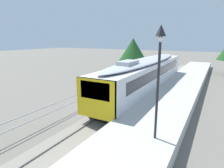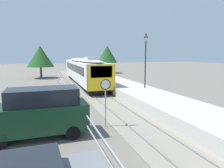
# 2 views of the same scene
# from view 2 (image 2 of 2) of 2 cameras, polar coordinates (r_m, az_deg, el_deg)

# --- Properties ---
(ground_plane) EXTENTS (160.00, 160.00, 0.00)m
(ground_plane) POSITION_cam_2_polar(r_m,az_deg,el_deg) (23.44, -12.52, -2.28)
(ground_plane) COLOR #6B665B
(track_rails) EXTENTS (3.20, 60.00, 0.14)m
(track_rails) POSITION_cam_2_polar(r_m,az_deg,el_deg) (23.90, -5.34, -1.84)
(track_rails) COLOR gray
(track_rails) RESTS_ON ground
(commuter_train) EXTENTS (2.82, 19.45, 3.74)m
(commuter_train) POSITION_cam_2_polar(r_m,az_deg,el_deg) (29.16, -7.86, 4.10)
(commuter_train) COLOR silver
(commuter_train) RESTS_ON track_rails
(station_platform) EXTENTS (3.90, 60.00, 0.90)m
(station_platform) POSITION_cam_2_polar(r_m,az_deg,el_deg) (24.74, 2.01, -0.49)
(station_platform) COLOR #B7B5AD
(station_platform) RESTS_ON ground
(platform_lamp_mid_platform) EXTENTS (0.34, 0.34, 5.35)m
(platform_lamp_mid_platform) POSITION_cam_2_polar(r_m,az_deg,el_deg) (20.33, 9.30, 9.34)
(platform_lamp_mid_platform) COLOR #232328
(platform_lamp_mid_platform) RESTS_ON station_platform
(speed_limit_sign) EXTENTS (0.61, 0.10, 2.81)m
(speed_limit_sign) POSITION_cam_2_polar(r_m,az_deg,el_deg) (11.63, -1.81, -1.94)
(speed_limit_sign) COLOR #9EA0A5
(speed_limit_sign) RESTS_ON ground
(carpark_fence) EXTENTS (0.06, 36.06, 1.25)m
(carpark_fence) POSITION_cam_2_polar(r_m,az_deg,el_deg) (13.50, -9.70, -5.92)
(carpark_fence) COLOR #9EA0A5
(carpark_fence) RESTS_ON ground
(parked_van_dark_green) EXTENTS (4.93, 2.02, 2.51)m
(parked_van_dark_green) POSITION_cam_2_polar(r_m,az_deg,el_deg) (11.03, -19.52, -7.39)
(parked_van_dark_green) COLOR #143823
(parked_van_dark_green) RESTS_ON ground
(tree_behind_carpark) EXTENTS (4.65, 4.65, 5.73)m
(tree_behind_carpark) POSITION_cam_2_polar(r_m,az_deg,el_deg) (38.73, -19.21, 7.25)
(tree_behind_carpark) COLOR brown
(tree_behind_carpark) RESTS_ON ground
(tree_behind_station_far) EXTENTS (4.56, 4.56, 6.21)m
(tree_behind_station_far) POSITION_cam_2_polar(r_m,az_deg,el_deg) (46.89, -1.36, 8.27)
(tree_behind_station_far) COLOR brown
(tree_behind_station_far) RESTS_ON ground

